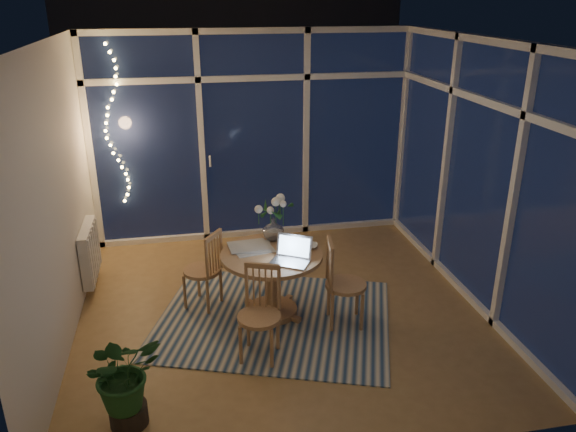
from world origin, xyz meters
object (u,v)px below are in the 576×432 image
(chair_left, at_px, (202,269))
(laptop, at_px, (290,251))
(chair_front, at_px, (259,315))
(flower_vase, at_px, (273,230))
(chair_right, at_px, (346,283))
(potted_plant, at_px, (124,381))
(dining_table, at_px, (272,284))

(chair_left, bearing_deg, laptop, 90.20)
(chair_left, relative_size, chair_front, 0.98)
(chair_front, bearing_deg, flower_vase, 94.88)
(chair_right, distance_m, potted_plant, 2.19)
(dining_table, xyz_separation_m, flower_vase, (0.07, 0.32, 0.44))
(chair_front, bearing_deg, laptop, 72.96)
(laptop, height_order, potted_plant, laptop)
(chair_front, height_order, potted_plant, chair_front)
(potted_plant, bearing_deg, chair_front, 30.14)
(chair_front, xyz_separation_m, potted_plant, (-1.07, -0.62, -0.05))
(chair_right, xyz_separation_m, flower_vase, (-0.58, 0.62, 0.33))
(dining_table, bearing_deg, chair_left, 156.00)
(dining_table, xyz_separation_m, chair_front, (-0.22, -0.68, 0.09))
(chair_front, relative_size, laptop, 2.51)
(chair_right, bearing_deg, potted_plant, 125.67)
(flower_vase, bearing_deg, chair_right, -46.83)
(dining_table, xyz_separation_m, chair_right, (0.65, -0.30, 0.11))
(chair_front, xyz_separation_m, flower_vase, (0.29, 1.00, 0.34))
(flower_vase, bearing_deg, chair_left, -177.90)
(laptop, relative_size, flower_vase, 1.61)
(dining_table, height_order, flower_vase, flower_vase)
(chair_front, height_order, flower_vase, flower_vase)
(chair_right, height_order, flower_vase, chair_right)
(chair_right, bearing_deg, dining_table, 73.69)
(laptop, xyz_separation_m, potted_plant, (-1.42, -1.07, -0.41))
(chair_front, xyz_separation_m, laptop, (0.36, 0.45, 0.36))
(chair_front, distance_m, laptop, 0.68)
(chair_right, distance_m, laptop, 0.63)
(chair_left, bearing_deg, potted_plant, 12.05)
(potted_plant, bearing_deg, chair_left, 68.35)
(chair_right, distance_m, chair_front, 0.96)
(laptop, bearing_deg, potted_plant, -112.69)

